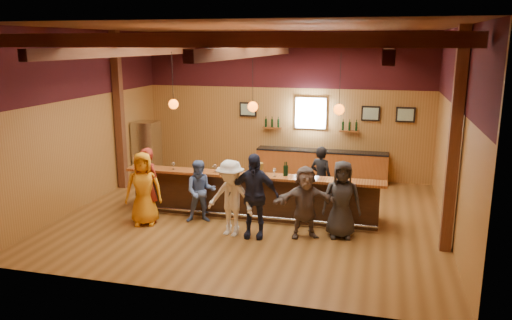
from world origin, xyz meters
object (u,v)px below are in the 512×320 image
object	(u,v)px
customer_brown	(305,202)
bottle_a	(286,170)
bartender	(321,178)
ice_bucket	(258,168)
customer_dark	(342,200)
stainless_fridge	(147,150)
customer_orange	(144,189)
customer_white	(231,198)
customer_denim	(201,191)
customer_navy	(253,196)
customer_redvest	(147,186)
back_bar_cabinet	(321,165)
bar_counter	(255,194)

from	to	relation	value
customer_brown	bottle_a	xyz separation A→B (m)	(-0.60, 0.92, 0.45)
bartender	ice_bucket	bearing A→B (deg)	60.38
customer_dark	customer_brown	bearing A→B (deg)	-175.17
stainless_fridge	customer_brown	world-z (taller)	stainless_fridge
customer_orange	customer_white	distance (m)	2.17
customer_denim	customer_navy	distance (m)	1.58
customer_redvest	bartender	bearing A→B (deg)	44.94
back_bar_cabinet	bottle_a	bearing A→B (deg)	-95.36
bartender	ice_bucket	xyz separation A→B (m)	(-1.38, -1.03, 0.42)
customer_dark	customer_navy	bearing A→B (deg)	-175.51
stainless_fridge	customer_dark	size ratio (longest dim) A/B	1.05
customer_denim	ice_bucket	bearing A→B (deg)	6.88
bar_counter	customer_redvest	size ratio (longest dim) A/B	3.54
back_bar_cabinet	customer_white	xyz separation A→B (m)	(-1.36, -5.04, 0.38)
customer_brown	bartender	xyz separation A→B (m)	(0.09, 1.96, 0.02)
customer_navy	ice_bucket	world-z (taller)	customer_navy
customer_white	customer_navy	xyz separation A→B (m)	(0.51, 0.04, 0.08)
ice_bucket	customer_navy	bearing A→B (deg)	-80.60
back_bar_cabinet	customer_denim	size ratio (longest dim) A/B	2.67
back_bar_cabinet	bottle_a	xyz separation A→B (m)	(-0.36, -3.82, 0.77)
bar_counter	customer_denim	size ratio (longest dim) A/B	4.21
stainless_fridge	customer_redvest	xyz separation A→B (m)	(1.79, -3.58, -0.01)
bar_counter	customer_navy	bearing A→B (deg)	-76.87
customer_redvest	customer_brown	bearing A→B (deg)	17.85
customer_brown	customer_orange	bearing A→B (deg)	160.57
customer_redvest	customer_dark	size ratio (longest dim) A/B	1.04
customer_orange	customer_brown	size ratio (longest dim) A/B	1.08
back_bar_cabinet	customer_dark	xyz separation A→B (m)	(1.00, -4.54, 0.38)
stainless_fridge	customer_brown	size ratio (longest dim) A/B	1.13
customer_navy	bottle_a	bearing A→B (deg)	62.88
stainless_fridge	customer_brown	distance (m)	6.61
customer_orange	customer_white	bearing A→B (deg)	-23.62
customer_orange	customer_dark	bearing A→B (deg)	-14.97
bar_counter	customer_dark	bearing A→B (deg)	-23.95
back_bar_cabinet	customer_dark	bearing A→B (deg)	-77.59
customer_orange	ice_bucket	xyz separation A→B (m)	(2.47, 1.07, 0.38)
bar_counter	customer_white	xyz separation A→B (m)	(-0.17, -1.47, 0.33)
bartender	bottle_a	bearing A→B (deg)	80.25
stainless_fridge	bar_counter	bearing A→B (deg)	-30.76
customer_orange	bottle_a	bearing A→B (deg)	-0.73
bar_counter	customer_dark	size ratio (longest dim) A/B	3.68
customer_orange	customer_dark	world-z (taller)	customer_orange
bar_counter	customer_denim	xyz separation A→B (m)	(-1.11, -0.83, 0.23)
customer_dark	bartender	world-z (taller)	customer_dark
customer_redvest	customer_denim	bearing A→B (deg)	32.42
customer_redvest	bottle_a	size ratio (longest dim) A/B	5.27
customer_orange	bartender	world-z (taller)	customer_orange
bar_counter	ice_bucket	bearing A→B (deg)	-59.61
bartender	bottle_a	distance (m)	1.32
customer_denim	customer_navy	bearing A→B (deg)	-41.32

